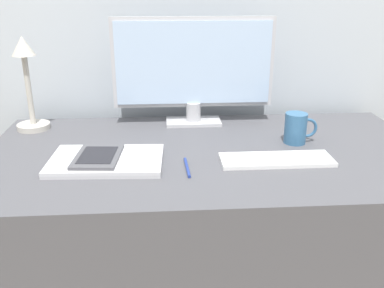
{
  "coord_description": "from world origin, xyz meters",
  "views": [
    {
      "loc": [
        -0.14,
        -1.17,
        1.21
      ],
      "look_at": [
        -0.06,
        0.02,
        0.76
      ],
      "focal_mm": 40.0,
      "sensor_mm": 36.0,
      "label": 1
    }
  ],
  "objects_px": {
    "keyboard": "(276,159)",
    "desk_lamp": "(27,79)",
    "laptop": "(107,161)",
    "ereader": "(98,156)",
    "pen": "(187,167)",
    "monitor": "(193,68)",
    "coffee_mug": "(296,128)"
  },
  "relations": [
    {
      "from": "pen",
      "to": "monitor",
      "type": "bearing_deg",
      "value": 83.42
    },
    {
      "from": "keyboard",
      "to": "pen",
      "type": "distance_m",
      "value": 0.28
    },
    {
      "from": "keyboard",
      "to": "laptop",
      "type": "height_order",
      "value": "laptop"
    },
    {
      "from": "keyboard",
      "to": "pen",
      "type": "bearing_deg",
      "value": -172.84
    },
    {
      "from": "monitor",
      "to": "pen",
      "type": "xyz_separation_m",
      "value": [
        -0.05,
        -0.43,
        -0.21
      ]
    },
    {
      "from": "keyboard",
      "to": "desk_lamp",
      "type": "xyz_separation_m",
      "value": [
        -0.82,
        0.37,
        0.18
      ]
    },
    {
      "from": "ereader",
      "to": "coffee_mug",
      "type": "distance_m",
      "value": 0.66
    },
    {
      "from": "monitor",
      "to": "pen",
      "type": "distance_m",
      "value": 0.48
    },
    {
      "from": "keyboard",
      "to": "desk_lamp",
      "type": "height_order",
      "value": "desk_lamp"
    },
    {
      "from": "keyboard",
      "to": "desk_lamp",
      "type": "bearing_deg",
      "value": 155.84
    },
    {
      "from": "desk_lamp",
      "to": "coffee_mug",
      "type": "bearing_deg",
      "value": -12.83
    },
    {
      "from": "laptop",
      "to": "pen",
      "type": "height_order",
      "value": "laptop"
    },
    {
      "from": "monitor",
      "to": "keyboard",
      "type": "distance_m",
      "value": 0.5
    },
    {
      "from": "coffee_mug",
      "to": "ereader",
      "type": "bearing_deg",
      "value": -168.05
    },
    {
      "from": "monitor",
      "to": "keyboard",
      "type": "bearing_deg",
      "value": -60.56
    },
    {
      "from": "keyboard",
      "to": "coffee_mug",
      "type": "bearing_deg",
      "value": 56.15
    },
    {
      "from": "ereader",
      "to": "keyboard",
      "type": "bearing_deg",
      "value": -2.24
    },
    {
      "from": "desk_lamp",
      "to": "coffee_mug",
      "type": "distance_m",
      "value": 0.96
    },
    {
      "from": "ereader",
      "to": "pen",
      "type": "xyz_separation_m",
      "value": [
        0.26,
        -0.06,
        -0.02
      ]
    },
    {
      "from": "desk_lamp",
      "to": "ereader",
      "type": "bearing_deg",
      "value": -50.81
    },
    {
      "from": "monitor",
      "to": "coffee_mug",
      "type": "distance_m",
      "value": 0.44
    },
    {
      "from": "monitor",
      "to": "laptop",
      "type": "height_order",
      "value": "monitor"
    },
    {
      "from": "monitor",
      "to": "ereader",
      "type": "xyz_separation_m",
      "value": [
        -0.31,
        -0.38,
        -0.19
      ]
    },
    {
      "from": "ereader",
      "to": "laptop",
      "type": "bearing_deg",
      "value": -0.33
    },
    {
      "from": "ereader",
      "to": "coffee_mug",
      "type": "bearing_deg",
      "value": 11.95
    },
    {
      "from": "coffee_mug",
      "to": "desk_lamp",
      "type": "bearing_deg",
      "value": 167.17
    },
    {
      "from": "monitor",
      "to": "pen",
      "type": "height_order",
      "value": "monitor"
    },
    {
      "from": "desk_lamp",
      "to": "pen",
      "type": "bearing_deg",
      "value": -36.35
    },
    {
      "from": "keyboard",
      "to": "ereader",
      "type": "xyz_separation_m",
      "value": [
        -0.54,
        0.02,
        0.02
      ]
    },
    {
      "from": "keyboard",
      "to": "laptop",
      "type": "relative_size",
      "value": 0.99
    },
    {
      "from": "desk_lamp",
      "to": "pen",
      "type": "xyz_separation_m",
      "value": [
        0.55,
        -0.4,
        -0.18
      ]
    },
    {
      "from": "keyboard",
      "to": "monitor",
      "type": "bearing_deg",
      "value": 119.44
    }
  ]
}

